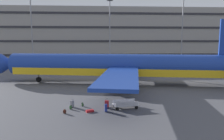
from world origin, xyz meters
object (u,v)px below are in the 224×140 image
(suitcase_red, at_px, (106,108))
(suitcase_purple, at_px, (107,104))
(airliner, at_px, (121,66))
(suitcase_silver, at_px, (72,104))
(backpack_navy, at_px, (65,112))
(suitcase_large, at_px, (90,111))
(backpack_scuffed, at_px, (71,107))
(baggage_cart, at_px, (125,104))
(backpack_upright, at_px, (83,104))

(suitcase_red, bearing_deg, suitcase_purple, 83.55)
(airliner, distance_m, suitcase_purple, 13.23)
(suitcase_silver, xyz_separation_m, suitcase_purple, (3.73, -0.46, 0.01))
(suitcase_purple, xyz_separation_m, backpack_navy, (-4.22, -1.54, -0.21))
(suitcase_purple, bearing_deg, suitcase_large, -146.20)
(suitcase_purple, bearing_deg, airliner, 77.48)
(airliner, relative_size, backpack_scuffed, 86.36)
(suitcase_purple, bearing_deg, backpack_scuffed, -175.51)
(airliner, xyz_separation_m, suitcase_silver, (-6.54, -12.20, -2.58))
(suitcase_large, relative_size, baggage_cart, 0.25)
(airliner, distance_m, suitcase_silver, 14.09)
(suitcase_large, height_order, backpack_upright, backpack_upright)
(airliner, distance_m, backpack_upright, 13.45)
(airliner, distance_m, suitcase_red, 14.41)
(suitcase_purple, distance_m, backpack_scuffed, 3.81)
(suitcase_red, distance_m, backpack_upright, 3.12)
(suitcase_large, relative_size, backpack_scuffed, 1.71)
(suitcase_silver, relative_size, backpack_navy, 1.76)
(backpack_navy, bearing_deg, baggage_cart, 12.15)
(baggage_cart, bearing_deg, suitcase_red, -154.80)
(suitcase_large, distance_m, backpack_navy, 2.48)
(backpack_navy, height_order, baggage_cart, baggage_cart)
(airliner, xyz_separation_m, suitcase_large, (-4.58, -13.85, -2.88))
(suitcase_purple, bearing_deg, suitcase_silver, 172.91)
(suitcase_red, relative_size, suitcase_purple, 0.88)
(backpack_upright, bearing_deg, suitcase_large, -65.33)
(suitcase_red, height_order, backpack_navy, suitcase_red)
(suitcase_silver, distance_m, backpack_upright, 1.15)
(suitcase_purple, bearing_deg, suitcase_red, -96.45)
(suitcase_red, relative_size, suitcase_silver, 1.04)
(airliner, bearing_deg, baggage_cart, -93.71)
(airliner, height_order, backpack_scuffed, airliner)
(suitcase_silver, xyz_separation_m, backpack_scuffed, (-0.06, -0.76, -0.19))
(suitcase_red, distance_m, suitcase_purple, 1.21)
(suitcase_silver, distance_m, backpack_navy, 2.07)
(backpack_navy, distance_m, baggage_cart, 6.34)
(airliner, height_order, backpack_navy, airliner)
(backpack_upright, xyz_separation_m, baggage_cart, (4.60, -0.89, 0.21))
(suitcase_red, relative_size, backpack_navy, 1.83)
(airliner, bearing_deg, suitcase_red, -102.00)
(suitcase_silver, height_order, suitcase_purple, suitcase_purple)
(airliner, distance_m, backpack_navy, 16.10)
(airliner, distance_m, backpack_scuffed, 14.81)
(suitcase_large, relative_size, backpack_upright, 1.69)
(suitcase_purple, xyz_separation_m, suitcase_large, (-1.76, -1.18, -0.32))
(suitcase_silver, bearing_deg, backpack_scuffed, -94.57)
(airliner, xyz_separation_m, suitcase_red, (-2.95, -13.87, -2.58))
(backpack_upright, distance_m, backpack_navy, 2.74)
(airliner, xyz_separation_m, suitcase_purple, (-2.81, -12.67, -2.56))
(suitcase_purple, relative_size, suitcase_large, 1.20)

